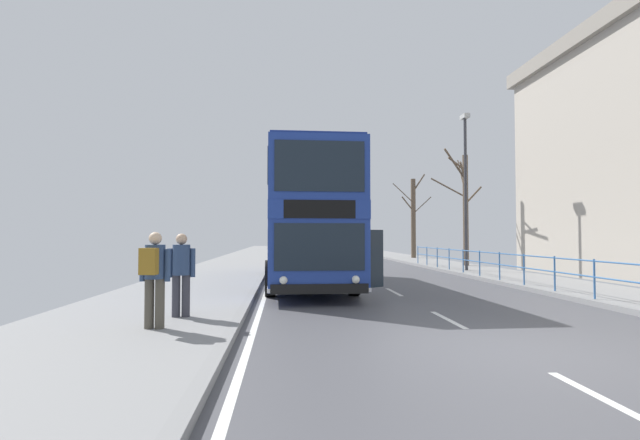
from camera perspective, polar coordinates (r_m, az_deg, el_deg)
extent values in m
cube|color=#4B4B50|center=(7.93, 21.83, -14.68)|extent=(8.40, 140.00, 0.06)
cube|color=silver|center=(6.08, 31.48, -18.20)|extent=(0.12, 2.00, 0.00)
cube|color=silver|center=(10.28, 15.29, -11.60)|extent=(0.12, 2.00, 0.00)
cube|color=silver|center=(14.84, 8.99, -8.64)|extent=(0.12, 2.00, 0.00)
cube|color=silver|center=(19.52, 5.71, -7.05)|extent=(0.12, 2.00, 0.00)
cube|color=silver|center=(24.25, 3.72, -6.06)|extent=(0.12, 2.00, 0.00)
cube|color=silver|center=(29.00, 2.39, -5.40)|extent=(0.12, 2.00, 0.00)
cube|color=silver|center=(33.76, 1.43, -4.91)|extent=(0.12, 2.00, 0.00)
cube|color=silver|center=(38.54, 0.71, -4.55)|extent=(0.12, 2.00, 0.00)
cube|color=silver|center=(43.32, 0.15, -4.27)|extent=(0.12, 2.00, 0.00)
cube|color=silver|center=(48.10, -0.30, -4.04)|extent=(0.12, 2.00, 0.00)
cube|color=silver|center=(52.89, -0.67, -3.85)|extent=(0.12, 2.00, 0.00)
cube|color=silver|center=(57.67, -0.97, -3.70)|extent=(0.12, 2.00, 0.00)
cube|color=silver|center=(7.18, -9.05, -15.89)|extent=(0.12, 133.00, 0.00)
cube|color=gray|center=(7.20, -11.92, -15.28)|extent=(0.20, 140.00, 0.14)
cube|color=gray|center=(7.75, -27.99, -14.13)|extent=(4.00, 140.00, 0.14)
cube|color=navy|center=(16.66, -1.80, -3.62)|extent=(2.76, 10.54, 1.81)
cube|color=navy|center=(16.67, -1.79, 0.29)|extent=(2.77, 10.60, 0.47)
cube|color=navy|center=(16.74, -1.79, 3.92)|extent=(2.76, 10.54, 1.65)
cube|color=navy|center=(16.86, -1.79, 6.85)|extent=(2.68, 10.23, 0.08)
cube|color=#19232D|center=(11.42, -0.03, -3.29)|extent=(2.22, 0.08, 1.16)
cube|color=black|center=(11.43, -0.03, 1.34)|extent=(1.77, 0.07, 0.45)
cube|color=#19232D|center=(11.54, -0.03, 6.60)|extent=(2.22, 0.08, 1.25)
cube|color=black|center=(11.48, -0.02, -8.39)|extent=(2.40, 0.13, 0.24)
cube|color=silver|center=(16.71, -1.80, -6.52)|extent=(2.79, 10.60, 0.10)
cube|color=#19232D|center=(17.05, 2.42, -2.74)|extent=(0.20, 8.18, 0.94)
cube|color=#19232D|center=(16.89, 2.54, 4.16)|extent=(0.23, 9.44, 0.99)
cube|color=#19232D|center=(16.88, -6.18, -2.73)|extent=(0.20, 8.18, 0.94)
cube|color=#19232D|center=(16.72, -6.16, 4.23)|extent=(0.23, 9.44, 0.99)
sphere|color=white|center=(11.57, 4.37, -7.24)|extent=(0.20, 0.20, 0.20)
sphere|color=white|center=(11.40, -4.48, -7.32)|extent=(0.20, 0.20, 0.20)
cube|color=#19232D|center=(12.72, 6.45, -4.69)|extent=(0.67, 0.51, 1.55)
cube|color=black|center=(12.95, 4.70, -4.65)|extent=(0.12, 0.90, 1.55)
cylinder|color=black|center=(13.82, 4.11, -7.00)|extent=(0.32, 1.05, 1.04)
cylinder|color=black|center=(13.63, -6.06, -7.07)|extent=(0.32, 1.05, 1.04)
cylinder|color=black|center=(20.14, 1.02, -5.43)|extent=(0.32, 1.05, 1.04)
cylinder|color=black|center=(20.00, -5.93, -5.44)|extent=(0.32, 1.05, 1.04)
cylinder|color=#386BA8|center=(13.82, 30.43, -6.22)|extent=(0.05, 0.05, 1.01)
cylinder|color=#386BA8|center=(15.29, 26.67, -5.85)|extent=(0.05, 0.05, 1.01)
cylinder|color=#386BA8|center=(16.81, 23.59, -5.52)|extent=(0.05, 0.05, 1.01)
cylinder|color=#386BA8|center=(18.37, 21.02, -5.24)|extent=(0.05, 0.05, 1.01)
cylinder|color=#386BA8|center=(19.96, 18.86, -5.00)|extent=(0.05, 0.05, 1.01)
cylinder|color=#386BA8|center=(21.58, 17.03, -4.78)|extent=(0.05, 0.05, 1.01)
cylinder|color=#386BA8|center=(23.21, 15.45, -4.59)|extent=(0.05, 0.05, 1.01)
cylinder|color=#386BA8|center=(24.86, 14.08, -4.43)|extent=(0.05, 0.05, 1.01)
cylinder|color=#386BA8|center=(26.52, 12.89, -4.28)|extent=(0.05, 0.05, 1.01)
cylinder|color=#386BA8|center=(28.20, 11.83, -4.15)|extent=(0.05, 0.05, 1.01)
cylinder|color=#386BA8|center=(18.35, 21.00, -3.82)|extent=(0.04, 20.98, 0.04)
cylinder|color=#386BA8|center=(18.36, 21.02, -5.08)|extent=(0.04, 20.98, 0.04)
cylinder|color=#4C473D|center=(8.72, -20.07, -9.40)|extent=(0.18, 0.18, 0.90)
cylinder|color=#4C473D|center=(8.65, -18.92, -9.48)|extent=(0.18, 0.18, 0.90)
cylinder|color=navy|center=(8.62, -19.44, -4.81)|extent=(0.38, 0.38, 0.59)
cylinder|color=navy|center=(8.71, -20.79, -5.16)|extent=(0.11, 0.11, 0.56)
cylinder|color=navy|center=(8.54, -18.08, -5.25)|extent=(0.11, 0.11, 0.56)
sphere|color=beige|center=(8.61, -19.41, -2.12)|extent=(0.25, 0.25, 0.22)
cube|color=olive|center=(8.38, -20.13, -4.75)|extent=(0.30, 0.22, 0.45)
cylinder|color=#383842|center=(9.77, -17.12, -8.71)|extent=(0.18, 0.18, 0.86)
cylinder|color=#383842|center=(9.75, -16.02, -8.74)|extent=(0.18, 0.18, 0.86)
cylinder|color=navy|center=(9.70, -16.53, -4.66)|extent=(0.38, 0.38, 0.60)
cylinder|color=navy|center=(9.73, -17.83, -5.00)|extent=(0.11, 0.11, 0.57)
cylinder|color=navy|center=(9.69, -15.23, -5.04)|extent=(0.11, 0.11, 0.57)
sphere|color=tan|center=(9.69, -16.51, -2.24)|extent=(0.24, 0.24, 0.22)
cylinder|color=#38383D|center=(23.10, 17.32, 3.02)|extent=(0.14, 0.14, 7.14)
cube|color=#B2B2AD|center=(23.70, 17.23, 11.94)|extent=(0.28, 0.60, 0.20)
cylinder|color=brown|center=(35.33, 11.30, 0.21)|extent=(0.35, 0.35, 5.84)
cylinder|color=brown|center=(35.37, 10.07, 3.26)|extent=(1.53, 0.30, 1.49)
cylinder|color=brown|center=(35.42, 11.94, 4.43)|extent=(0.87, 0.57, 1.32)
cylinder|color=brown|center=(35.29, 10.62, 1.94)|extent=(0.92, 0.12, 1.12)
cylinder|color=brown|center=(35.04, 12.32, 1.75)|extent=(1.10, 1.07, 1.21)
cylinder|color=brown|center=(26.76, 17.31, 1.17)|extent=(0.29, 0.29, 6.04)
cylinder|color=brown|center=(27.49, 16.85, 5.08)|extent=(0.11, 1.25, 2.05)
cylinder|color=brown|center=(27.22, 18.17, 2.88)|extent=(1.17, 0.55, 1.05)
cylinder|color=brown|center=(26.28, 16.13, 6.53)|extent=(1.61, 1.11, 1.56)
cylinder|color=brown|center=(26.44, 17.00, 5.63)|extent=(0.74, 0.99, 0.99)
cylinder|color=brown|center=(26.59, 16.33, 6.55)|extent=(1.18, 0.59, 0.69)
cylinder|color=brown|center=(27.19, 15.31, 3.84)|extent=(1.59, 1.37, 1.23)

